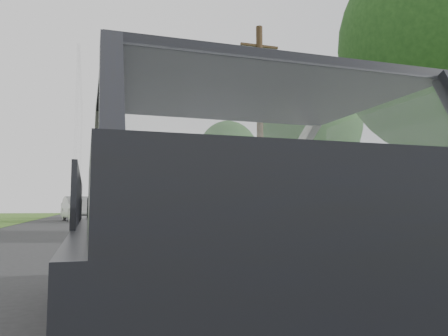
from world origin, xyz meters
TOP-DOWN VIEW (x-y plane):
  - ground at (0.00, 0.00)m, footprint 140.00×140.00m
  - subject_car at (0.00, 0.00)m, footprint 1.80×4.00m
  - dashboard at (0.00, 0.62)m, footprint 1.58×0.45m
  - driver_seat at (-0.40, -0.29)m, footprint 0.50×0.72m
  - passenger_seat at (0.40, -0.29)m, footprint 0.50×0.72m
  - steering_wheel at (-0.40, 0.33)m, footprint 0.36×0.36m
  - cat at (0.19, 0.65)m, footprint 0.62×0.22m
  - guardrail at (4.30, 10.00)m, footprint 0.05×90.00m
  - other_car at (-1.27, 25.46)m, footprint 2.61×4.80m
  - highway_sign at (6.92, 23.08)m, footprint 0.42×0.89m
  - utility_pole at (6.29, 14.78)m, footprint 0.32×0.32m
  - tree_0 at (7.65, 5.99)m, footprint 5.83×5.83m
  - tree_1 at (10.30, 17.67)m, footprint 6.83×6.83m
  - tree_2 at (8.74, 26.92)m, footprint 4.73×4.73m
  - tree_3 at (14.48, 28.38)m, footprint 5.68×5.68m

SIDE VIEW (x-z plane):
  - ground at x=0.00m, z-range 0.00..0.00m
  - guardrail at x=4.30m, z-range 0.42..0.74m
  - subject_car at x=0.00m, z-range 0.00..1.45m
  - other_car at x=-1.27m, z-range 0.00..1.50m
  - dashboard at x=0.00m, z-range 0.70..1.00m
  - driver_seat at x=-0.40m, z-range 0.67..1.09m
  - passenger_seat at x=0.40m, z-range 0.67..1.09m
  - steering_wheel at x=-0.40m, z-range 0.90..0.94m
  - cat at x=0.19m, z-range 0.95..1.23m
  - highway_sign at x=6.92m, z-range 0.00..2.30m
  - tree_2 at x=8.74m, z-range 0.00..6.86m
  - tree_0 at x=7.65m, z-range 0.00..7.60m
  - tree_3 at x=14.48m, z-range 0.00..8.09m
  - tree_1 at x=10.30m, z-range 0.00..8.35m
  - utility_pole at x=6.29m, z-range 0.00..8.85m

